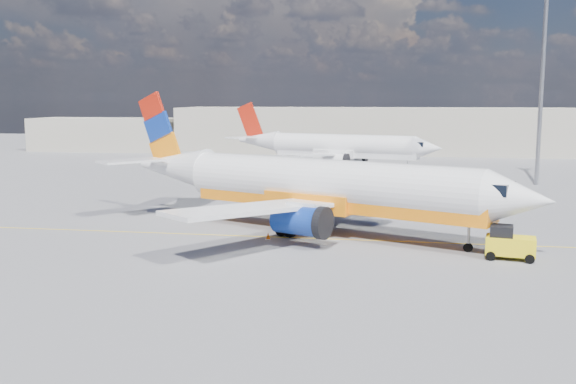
# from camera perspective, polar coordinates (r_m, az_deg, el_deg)

# --- Properties ---
(ground) EXTENTS (240.00, 240.00, 0.00)m
(ground) POSITION_cam_1_polar(r_m,az_deg,el_deg) (42.89, -1.93, -4.88)
(ground) COLOR slate
(ground) RESTS_ON ground
(taxi_line) EXTENTS (70.00, 0.15, 0.01)m
(taxi_line) POSITION_cam_1_polar(r_m,az_deg,el_deg) (45.76, -1.20, -4.02)
(taxi_line) COLOR yellow
(taxi_line) RESTS_ON ground
(terminal_main) EXTENTS (70.00, 14.00, 8.00)m
(terminal_main) POSITION_cam_1_polar(r_m,az_deg,el_deg) (116.14, 7.71, 5.46)
(terminal_main) COLOR #BBB4A1
(terminal_main) RESTS_ON ground
(terminal_annex) EXTENTS (26.00, 10.00, 6.00)m
(terminal_annex) POSITION_cam_1_polar(r_m,az_deg,el_deg) (124.99, -16.00, 4.96)
(terminal_annex) COLOR #BBB4A1
(terminal_annex) RESTS_ON ground
(main_jet) EXTENTS (33.84, 25.50, 10.41)m
(main_jet) POSITION_cam_1_polar(r_m,az_deg,el_deg) (46.85, 2.46, 0.57)
(main_jet) COLOR white
(main_jet) RESTS_ON ground
(second_jet) EXTENTS (30.38, 23.19, 9.18)m
(second_jet) POSITION_cam_1_polar(r_m,az_deg,el_deg) (89.52, 4.36, 4.05)
(second_jet) COLOR white
(second_jet) RESTS_ON ground
(gse_tug) EXTENTS (3.14, 2.24, 2.07)m
(gse_tug) POSITION_cam_1_polar(r_m,az_deg,el_deg) (41.75, 19.04, -4.33)
(gse_tug) COLOR black
(gse_tug) RESTS_ON ground
(traffic_cone) EXTENTS (0.36, 0.36, 0.50)m
(traffic_cone) POSITION_cam_1_polar(r_m,az_deg,el_deg) (44.99, -1.78, -3.93)
(traffic_cone) COLOR white
(traffic_cone) RESTS_ON ground
(floodlight_mast) EXTENTS (1.61, 1.61, 22.04)m
(floodlight_mast) POSITION_cam_1_polar(r_m,az_deg,el_deg) (77.55, 21.71, 10.32)
(floodlight_mast) COLOR #95969D
(floodlight_mast) RESTS_ON ground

